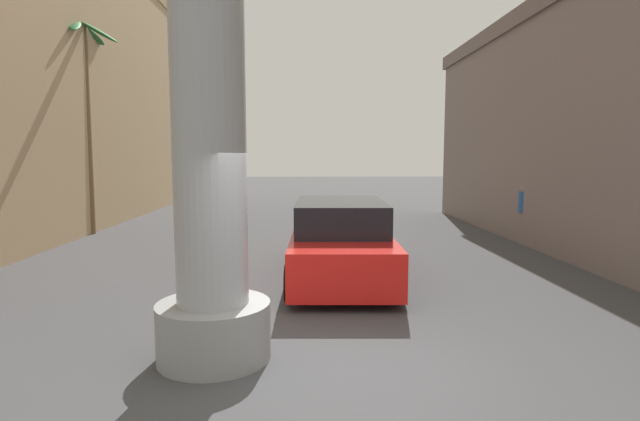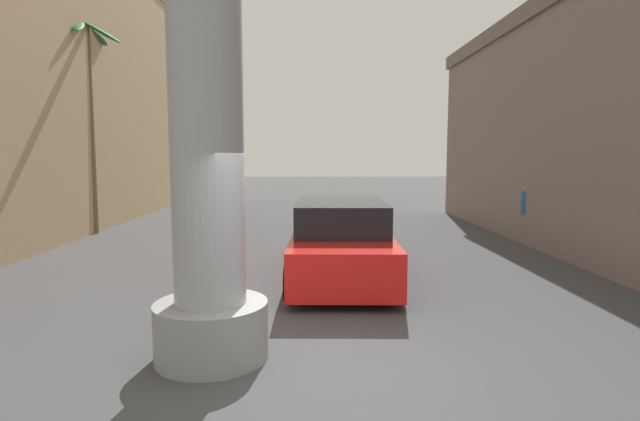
{
  "view_description": "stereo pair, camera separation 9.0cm",
  "coord_description": "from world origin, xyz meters",
  "views": [
    {
      "loc": [
        -0.33,
        -5.35,
        2.46
      ],
      "look_at": [
        0.0,
        3.75,
        1.47
      ],
      "focal_mm": 28.0,
      "sensor_mm": 36.0,
      "label": 1
    },
    {
      "loc": [
        -0.24,
        -5.35,
        2.46
      ],
      "look_at": [
        0.0,
        3.75,
        1.47
      ],
      "focal_mm": 28.0,
      "sensor_mm": 36.0,
      "label": 2
    }
  ],
  "objects": [
    {
      "name": "pedestrian_mid_right",
      "position": [
        5.92,
        8.33,
        0.99
      ],
      "size": [
        0.38,
        0.38,
        1.69
      ],
      "color": "#1E233F",
      "rests_on": "ground"
    },
    {
      "name": "traffic_light_mast",
      "position": [
        -5.17,
        3.44,
        4.19
      ],
      "size": [
        5.77,
        0.32,
        5.87
      ],
      "color": "#333333",
      "rests_on": "ground"
    },
    {
      "name": "ground_plane",
      "position": [
        0.0,
        10.0,
        0.0
      ],
      "size": [
        89.09,
        89.09,
        0.0
      ],
      "primitive_type": "plane",
      "color": "#424244"
    },
    {
      "name": "car_lead",
      "position": [
        0.45,
        4.69,
        0.74
      ],
      "size": [
        2.18,
        5.12,
        1.56
      ],
      "color": "black",
      "rests_on": "ground"
    },
    {
      "name": "palm_tree_mid_left",
      "position": [
        -7.16,
        10.75,
        4.02
      ],
      "size": [
        2.43,
        2.55,
        6.65
      ],
      "color": "brown",
      "rests_on": "ground"
    },
    {
      "name": "neon_sign_pole",
      "position": [
        -1.41,
        0.56,
        4.08
      ],
      "size": [
        3.16,
        1.38,
        9.4
      ],
      "color": "#9E9EA3",
      "rests_on": "ground"
    },
    {
      "name": "street_lamp",
      "position": [
        6.65,
        5.24,
        4.17
      ],
      "size": [
        2.21,
        0.28,
        6.91
      ],
      "color": "#59595E",
      "rests_on": "ground"
    },
    {
      "name": "palm_tree_mid_right",
      "position": [
        7.41,
        11.7,
        5.49
      ],
      "size": [
        2.53,
        2.45,
        9.25
      ],
      "color": "brown",
      "rests_on": "ground"
    }
  ]
}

